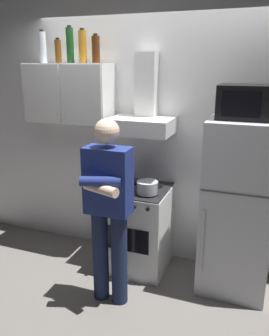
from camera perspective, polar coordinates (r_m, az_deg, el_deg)
ground_plane at (r=3.59m, az=0.00°, el=-17.83°), size 7.00×7.00×0.00m
back_wall_tiled at (r=3.59m, az=3.37°, el=5.68°), size 4.80×0.10×2.70m
upper_cabinet at (r=3.67m, az=-10.68°, el=11.99°), size 0.90×0.37×0.60m
stove_oven at (r=3.59m, az=0.65°, el=-9.84°), size 0.60×0.62×0.87m
range_hood at (r=3.35m, az=1.46°, el=9.19°), size 0.60×0.44×0.75m
refrigerator at (r=3.27m, az=16.65°, el=-6.30°), size 0.60×0.62×1.60m
microwave at (r=3.05m, az=18.17°, el=10.30°), size 0.48×0.37×0.28m
person_standing at (r=2.90m, az=-4.35°, el=-6.45°), size 0.38×0.33×1.64m
cooking_pot at (r=3.25m, az=2.13°, el=-3.20°), size 0.30×0.20×0.12m
bottle_beer_brown at (r=3.75m, az=-12.49°, el=18.32°), size 0.07×0.07×0.24m
bottle_liquor_amber at (r=3.56m, az=-8.57°, el=19.22°), size 0.08×0.08×0.32m
bottle_vodka_clear at (r=3.82m, az=-14.91°, el=18.71°), size 0.07×0.07×0.32m
bottle_rum_dark at (r=3.53m, az=-6.40°, el=18.91°), size 0.08×0.08×0.27m
bottle_wine_green at (r=3.62m, az=-10.59°, el=19.30°), size 0.07×0.07×0.34m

